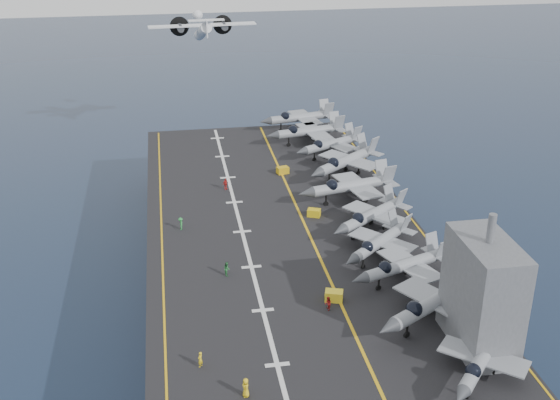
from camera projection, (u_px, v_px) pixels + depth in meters
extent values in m
plane|color=#142135|center=(285.00, 292.00, 102.17)|extent=(500.00, 500.00, 0.00)
cube|color=#56595E|center=(285.00, 262.00, 100.12)|extent=(36.00, 90.00, 10.00)
cube|color=black|center=(285.00, 230.00, 98.00)|extent=(38.00, 92.00, 0.40)
cube|color=gold|center=(306.00, 227.00, 98.36)|extent=(0.35, 90.00, 0.02)
cube|color=silver|center=(242.00, 232.00, 97.00)|extent=(0.50, 90.00, 0.02)
cube|color=gold|center=(162.00, 238.00, 95.33)|extent=(0.25, 90.00, 0.02)
cube|color=gold|center=(411.00, 219.00, 100.71)|extent=(0.25, 90.00, 0.02)
imported|color=yellow|center=(246.00, 388.00, 65.32)|extent=(0.92, 1.27, 1.97)
imported|color=yellow|center=(200.00, 359.00, 69.41)|extent=(1.18, 1.24, 1.73)
imported|color=#2A7C3A|center=(227.00, 269.00, 85.85)|extent=(0.87, 1.17, 1.78)
imported|color=green|center=(181.00, 224.00, 97.32)|extent=(0.75, 1.09, 1.78)
imported|color=red|center=(226.00, 184.00, 110.27)|extent=(1.33, 1.27, 1.85)
imported|color=#B21919|center=(328.00, 304.00, 78.73)|extent=(0.72, 1.04, 1.68)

